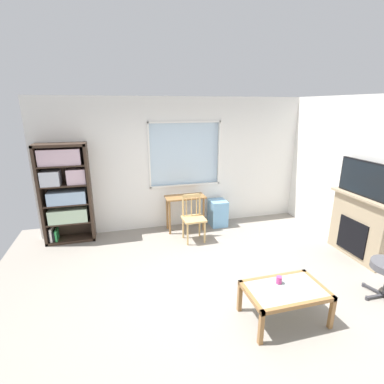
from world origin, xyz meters
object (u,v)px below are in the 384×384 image
wooden_chair (193,218)px  sippy_cup (279,280)px  plastic_drawer_unit (218,213)px  coffee_table (285,293)px  desk_under_window (185,203)px  fireplace (358,227)px  bookshelf (65,190)px  tv (366,179)px

wooden_chair → sippy_cup: bearing=-78.3°
plastic_drawer_unit → coffee_table: plastic_drawer_unit is taller
wooden_chair → sippy_cup: wooden_chair is taller
desk_under_window → plastic_drawer_unit: bearing=3.8°
fireplace → bookshelf: bearing=157.8°
tv → coffee_table: tv is taller
bookshelf → coffee_table: (2.81, -3.03, -0.65)m
desk_under_window → tv: tv is taller
bookshelf → tv: (4.84, -1.98, 0.38)m
desk_under_window → tv: (2.56, -1.88, 0.81)m
fireplace → coffee_table: size_ratio=1.21×
bookshelf → coffee_table: size_ratio=1.95×
plastic_drawer_unit → tv: size_ratio=0.55×
bookshelf → tv: bookshelf is taller
desk_under_window → coffee_table: size_ratio=0.85×
bookshelf → fireplace: bookshelf is taller
plastic_drawer_unit → coffee_table: 2.98m
wooden_chair → desk_under_window: bearing=93.8°
fireplace → coffee_table: 2.31m
desk_under_window → plastic_drawer_unit: desk_under_window is taller
coffee_table → tv: bearing=27.2°
wooden_chair → plastic_drawer_unit: bearing=38.3°
bookshelf → desk_under_window: bearing=-2.7°
bookshelf → tv: bearing=-22.3°
sippy_cup → wooden_chair: bearing=101.7°
tv → plastic_drawer_unit: bearing=133.2°
wooden_chair → coffee_table: size_ratio=0.93×
wooden_chair → coffee_table: 2.46m
wooden_chair → fireplace: (2.54, -1.36, 0.09)m
fireplace → coffee_table: fireplace is taller
coffee_table → plastic_drawer_unit: bearing=85.7°
plastic_drawer_unit → wooden_chair: bearing=-141.7°
tv → bookshelf: bearing=157.7°
wooden_chair → tv: tv is taller
plastic_drawer_unit → sippy_cup: size_ratio=6.29×
plastic_drawer_unit → fireplace: 2.67m
desk_under_window → plastic_drawer_unit: size_ratio=1.45×
tv → coffee_table: size_ratio=1.07×
desk_under_window → sippy_cup: (0.51, -2.80, -0.11)m
bookshelf → desk_under_window: (2.29, -0.11, -0.43)m
fireplace → sippy_cup: bearing=-155.9°
desk_under_window → fireplace: 3.18m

